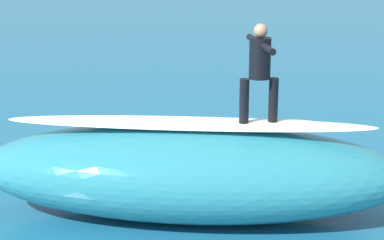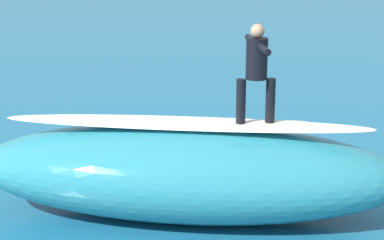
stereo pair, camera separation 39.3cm
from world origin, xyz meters
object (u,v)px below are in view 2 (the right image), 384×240
object	(u,v)px
surfboard_paddling	(145,153)
surfer_paddling	(151,147)
surfer_riding	(257,66)
surfboard_riding	(255,125)

from	to	relation	value
surfboard_paddling	surfer_paddling	bearing A→B (deg)	-180.00
surfboard_paddling	surfer_paddling	xyz separation A→B (m)	(-0.13, 0.02, 0.16)
surfer_riding	surfer_paddling	size ratio (longest dim) A/B	0.97
surfboard_riding	surfboard_paddling	size ratio (longest dim) A/B	0.96
surfer_riding	surfboard_paddling	xyz separation A→B (m)	(1.86, -3.66, -2.68)
surfer_riding	surfboard_riding	bearing A→B (deg)	113.90
surfer_paddling	surfboard_riding	bearing A→B (deg)	125.53
surfboard_riding	surfer_paddling	world-z (taller)	surfboard_riding
surfboard_paddling	surfer_riding	bearing A→B (deg)	127.00
surfboard_paddling	surfer_paddling	size ratio (longest dim) A/B	1.24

